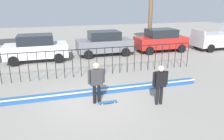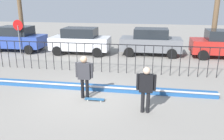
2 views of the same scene
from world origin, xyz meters
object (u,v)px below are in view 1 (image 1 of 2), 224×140
object	(u,v)px
parked_car_gray	(104,43)
camera_operator	(160,81)
skateboard	(108,102)
pickup_truck	(222,37)
parked_car_white	(36,48)
parked_car_red	(161,40)
skateboarder	(96,79)

from	to	relation	value
parked_car_gray	camera_operator	bearing A→B (deg)	-89.97
skateboard	pickup_truck	bearing A→B (deg)	9.10
skateboard	parked_car_white	bearing A→B (deg)	87.98
parked_car_white	parked_car_red	distance (m)	10.05
parked_car_red	pickup_truck	xyz separation A→B (m)	(5.66, -0.66, 0.06)
skateboarder	camera_operator	world-z (taller)	skateboarder
camera_operator	parked_car_white	bearing A→B (deg)	-20.73
skateboarder	pickup_truck	xyz separation A→B (m)	(13.11, 7.64, -0.03)
parked_car_white	skateboarder	bearing A→B (deg)	-69.94
camera_operator	parked_car_white	size ratio (longest dim) A/B	0.39
parked_car_red	camera_operator	bearing A→B (deg)	-120.38
skateboarder	parked_car_red	xyz separation A→B (m)	(7.45, 8.30, -0.09)
parked_car_white	parked_car_gray	xyz separation A→B (m)	(5.11, 0.46, 0.00)
skateboard	parked_car_gray	bearing A→B (deg)	53.80
parked_car_gray	parked_car_red	bearing A→B (deg)	-0.55
skateboarder	parked_car_gray	size ratio (longest dim) A/B	0.41
camera_operator	skateboarder	bearing A→B (deg)	19.97
skateboard	parked_car_red	size ratio (longest dim) A/B	0.19
parked_car_white	pickup_truck	distance (m)	15.70
skateboarder	pickup_truck	distance (m)	15.17
parked_car_white	camera_operator	bearing A→B (deg)	-58.06
skateboarder	parked_car_red	bearing A→B (deg)	74.59
skateboarder	camera_operator	size ratio (longest dim) A/B	1.05
pickup_truck	skateboarder	bearing A→B (deg)	-145.35
skateboard	parked_car_red	distance (m)	11.04
skateboard	parked_car_gray	world-z (taller)	parked_car_gray
skateboard	camera_operator	world-z (taller)	camera_operator
parked_car_red	parked_car_gray	bearing A→B (deg)	177.31
parked_car_white	parked_car_red	bearing A→B (deg)	4.14
skateboarder	skateboard	world-z (taller)	skateboarder
camera_operator	parked_car_gray	xyz separation A→B (m)	(0.03, 9.23, -0.05)
parked_car_red	pickup_truck	distance (m)	5.70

